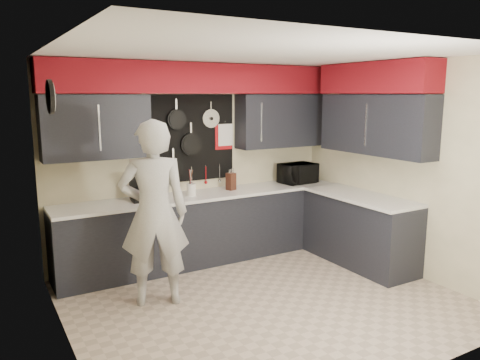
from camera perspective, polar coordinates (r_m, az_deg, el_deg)
ground at (r=5.24m, az=3.04°, el=-14.43°), size 4.00×4.00×0.00m
back_wall_assembly at (r=6.17m, az=-4.93°, el=8.59°), size 4.00×0.36×2.60m
right_wall_assembly at (r=6.16m, az=16.57°, el=7.58°), size 0.36×3.50×2.60m
left_wall_assembly at (r=4.13m, az=-20.78°, el=-2.40°), size 0.05×3.50×2.60m
base_cabinets at (r=6.22m, az=1.19°, el=-5.86°), size 3.95×2.20×0.92m
microwave at (r=6.88m, az=7.06°, el=0.82°), size 0.54×0.39×0.29m
knife_block at (r=6.35m, az=-1.11°, el=-0.17°), size 0.13×0.13×0.23m
utensil_crock at (r=6.02m, az=-5.96°, el=-1.20°), size 0.12×0.12×0.15m
coffee_maker at (r=5.80m, az=-12.25°, el=-0.76°), size 0.22×0.26×0.35m
person at (r=4.95m, az=-10.43°, el=-4.06°), size 0.83×0.67×1.96m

